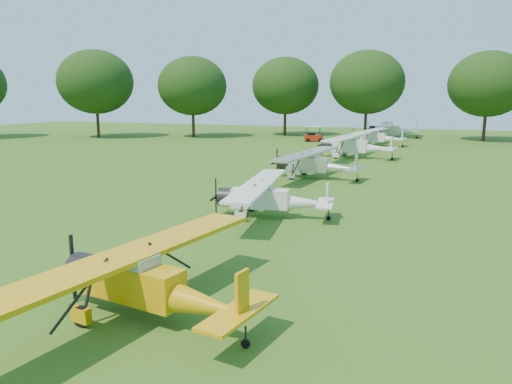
{
  "coord_description": "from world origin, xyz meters",
  "views": [
    {
      "loc": [
        8.74,
        -20.08,
        6.18
      ],
      "look_at": [
        0.14,
        3.12,
        1.4
      ],
      "focal_mm": 35.0,
      "sensor_mm": 36.0,
      "label": 1
    }
  ],
  "objects_px": {
    "aircraft_2": "(146,279)",
    "golf_cart": "(313,136)",
    "aircraft_4": "(314,162)",
    "aircraft_3": "(269,196)",
    "aircraft_6": "(376,136)",
    "aircraft_7": "(391,129)",
    "aircraft_5": "(355,144)"
  },
  "relations": [
    {
      "from": "aircraft_6",
      "to": "golf_cart",
      "type": "relative_size",
      "value": 3.87
    },
    {
      "from": "aircraft_4",
      "to": "aircraft_5",
      "type": "xyz_separation_m",
      "value": [
        0.76,
        13.91,
        0.16
      ]
    },
    {
      "from": "aircraft_2",
      "to": "golf_cart",
      "type": "height_order",
      "value": "golf_cart"
    },
    {
      "from": "aircraft_2",
      "to": "aircraft_3",
      "type": "xyz_separation_m",
      "value": [
        -0.7,
        12.54,
        -0.06
      ]
    },
    {
      "from": "aircraft_2",
      "to": "golf_cart",
      "type": "xyz_separation_m",
      "value": [
        -9.17,
        56.08,
        -0.5
      ]
    },
    {
      "from": "aircraft_6",
      "to": "aircraft_7",
      "type": "distance_m",
      "value": 12.81
    },
    {
      "from": "aircraft_4",
      "to": "aircraft_6",
      "type": "bearing_deg",
      "value": 94.19
    },
    {
      "from": "aircraft_4",
      "to": "aircraft_3",
      "type": "bearing_deg",
      "value": -79.88
    },
    {
      "from": "aircraft_5",
      "to": "golf_cart",
      "type": "distance_m",
      "value": 18.81
    },
    {
      "from": "aircraft_5",
      "to": "aircraft_7",
      "type": "bearing_deg",
      "value": 93.98
    },
    {
      "from": "aircraft_6",
      "to": "aircraft_2",
      "type": "bearing_deg",
      "value": -80.41
    },
    {
      "from": "aircraft_3",
      "to": "aircraft_5",
      "type": "distance_m",
      "value": 26.76
    },
    {
      "from": "aircraft_7",
      "to": "golf_cart",
      "type": "xyz_separation_m",
      "value": [
        -9.53,
        -9.81,
        -0.68
      ]
    },
    {
      "from": "golf_cart",
      "to": "aircraft_2",
      "type": "bearing_deg",
      "value": -104.34
    },
    {
      "from": "aircraft_2",
      "to": "aircraft_4",
      "type": "distance_m",
      "value": 25.43
    },
    {
      "from": "aircraft_3",
      "to": "aircraft_6",
      "type": "relative_size",
      "value": 0.92
    },
    {
      "from": "aircraft_6",
      "to": "golf_cart",
      "type": "bearing_deg",
      "value": 170.78
    },
    {
      "from": "aircraft_2",
      "to": "aircraft_4",
      "type": "xyz_separation_m",
      "value": [
        -1.47,
        25.38,
        0.05
      ]
    },
    {
      "from": "aircraft_3",
      "to": "aircraft_5",
      "type": "bearing_deg",
      "value": 81.68
    },
    {
      "from": "aircraft_6",
      "to": "aircraft_5",
      "type": "bearing_deg",
      "value": -82.52
    },
    {
      "from": "aircraft_5",
      "to": "aircraft_2",
      "type": "bearing_deg",
      "value": -82.71
    },
    {
      "from": "aircraft_7",
      "to": "aircraft_5",
      "type": "bearing_deg",
      "value": -95.76
    },
    {
      "from": "aircraft_2",
      "to": "aircraft_7",
      "type": "bearing_deg",
      "value": 99.42
    },
    {
      "from": "aircraft_5",
      "to": "aircraft_6",
      "type": "relative_size",
      "value": 1.13
    },
    {
      "from": "aircraft_3",
      "to": "aircraft_7",
      "type": "bearing_deg",
      "value": 80.53
    },
    {
      "from": "aircraft_5",
      "to": "aircraft_6",
      "type": "distance_m",
      "value": 13.81
    },
    {
      "from": "aircraft_3",
      "to": "golf_cart",
      "type": "xyz_separation_m",
      "value": [
        -8.48,
        43.54,
        -0.44
      ]
    },
    {
      "from": "aircraft_4",
      "to": "aircraft_7",
      "type": "height_order",
      "value": "aircraft_7"
    },
    {
      "from": "aircraft_2",
      "to": "golf_cart",
      "type": "bearing_deg",
      "value": 109.02
    },
    {
      "from": "aircraft_3",
      "to": "aircraft_4",
      "type": "distance_m",
      "value": 12.87
    },
    {
      "from": "aircraft_6",
      "to": "aircraft_7",
      "type": "relative_size",
      "value": 0.9
    },
    {
      "from": "aircraft_5",
      "to": "golf_cart",
      "type": "relative_size",
      "value": 4.36
    }
  ]
}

